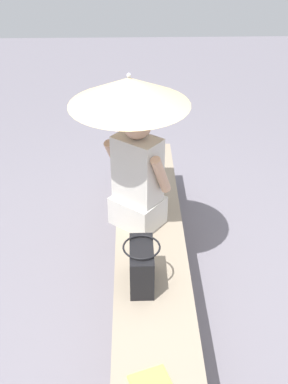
{
  "coord_description": "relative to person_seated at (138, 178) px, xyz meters",
  "views": [
    {
      "loc": [
        -2.63,
        0.12,
        2.61
      ],
      "look_at": [
        0.13,
        0.04,
        0.81
      ],
      "focal_mm": 44.94,
      "sensor_mm": 36.0,
      "label": 1
    }
  ],
  "objects": [
    {
      "name": "stone_bench",
      "position": [
        -0.25,
        -0.08,
        -0.62
      ],
      "size": [
        3.04,
        0.49,
        0.46
      ],
      "primitive_type": "cube",
      "color": "gray",
      "rests_on": "ground"
    },
    {
      "name": "handbag_black",
      "position": [
        -0.65,
        -0.01,
        -0.24
      ],
      "size": [
        0.31,
        0.23,
        0.3
      ],
      "color": "black",
      "rests_on": "stone_bench"
    },
    {
      "name": "person_seated",
      "position": [
        0.0,
        0.0,
        0.0
      ],
      "size": [
        0.45,
        0.49,
        0.9
      ],
      "color": "beige",
      "rests_on": "stone_bench"
    },
    {
      "name": "parasol",
      "position": [
        0.07,
        0.05,
        0.61
      ],
      "size": [
        0.81,
        0.81,
        1.12
      ],
      "color": "#B7B7BC",
      "rests_on": "stone_bench"
    },
    {
      "name": "ground_plane",
      "position": [
        -0.25,
        -0.08,
        -0.85
      ],
      "size": [
        14.0,
        14.0,
        0.0
      ],
      "primitive_type": "plane",
      "color": "slate"
    }
  ]
}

